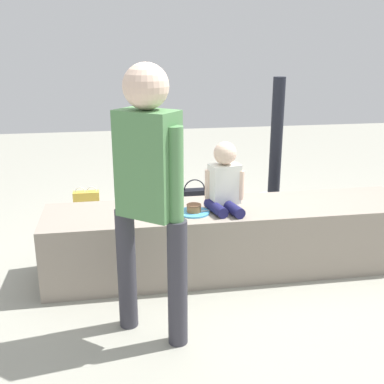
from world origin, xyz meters
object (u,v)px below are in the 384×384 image
(cake_box_white, at_px, (271,201))
(handbag_black_leather, at_px, (194,199))
(gift_bag, at_px, (87,206))
(party_cup_red, at_px, (133,240))
(child_seated, at_px, (225,180))
(adult_standing, at_px, (149,182))
(water_bottle_near_gift, at_px, (186,227))
(water_bottle_far_side, at_px, (203,220))
(cake_plate, at_px, (194,210))

(cake_box_white, distance_m, handbag_black_leather, 0.80)
(gift_bag, distance_m, party_cup_red, 0.77)
(child_seated, xyz_separation_m, cake_box_white, (0.82, 1.33, -0.64))
(child_seated, height_order, cake_box_white, child_seated)
(adult_standing, relative_size, handbag_black_leather, 4.74)
(water_bottle_near_gift, height_order, water_bottle_far_side, water_bottle_near_gift)
(gift_bag, bearing_deg, party_cup_red, -58.27)
(adult_standing, height_order, cake_plate, adult_standing)
(child_seated, relative_size, party_cup_red, 4.97)
(adult_standing, bearing_deg, water_bottle_far_side, 69.10)
(party_cup_red, distance_m, handbag_black_leather, 1.03)
(child_seated, xyz_separation_m, water_bottle_near_gift, (-0.17, 0.67, -0.61))
(party_cup_red, relative_size, handbag_black_leather, 0.30)
(adult_standing, bearing_deg, gift_bag, 103.31)
(water_bottle_near_gift, distance_m, water_bottle_far_side, 0.24)
(adult_standing, height_order, water_bottle_far_side, adult_standing)
(child_seated, distance_m, cake_plate, 0.30)
(cake_plate, xyz_separation_m, party_cup_red, (-0.41, 0.62, -0.46))
(water_bottle_near_gift, relative_size, water_bottle_far_side, 1.11)
(child_seated, xyz_separation_m, cake_plate, (-0.23, -0.05, -0.19))
(child_seated, xyz_separation_m, gift_bag, (-1.04, 1.22, -0.56))
(child_seated, height_order, adult_standing, adult_standing)
(cake_plate, height_order, water_bottle_near_gift, cake_plate)
(cake_plate, bearing_deg, child_seated, 13.12)
(cake_box_white, relative_size, handbag_black_leather, 0.88)
(child_seated, bearing_deg, cake_box_white, 58.39)
(cake_plate, distance_m, party_cup_red, 0.88)
(water_bottle_far_side, distance_m, handbag_black_leather, 0.52)
(cake_plate, bearing_deg, cake_box_white, 52.90)
(party_cup_red, bearing_deg, adult_standing, -87.65)
(water_bottle_far_side, bearing_deg, cake_plate, -104.65)
(gift_bag, xyz_separation_m, water_bottle_far_side, (1.04, -0.39, -0.06))
(adult_standing, xyz_separation_m, cake_box_white, (1.40, 2.03, -0.87))
(gift_bag, xyz_separation_m, water_bottle_near_gift, (0.87, -0.55, -0.05))
(cake_plate, distance_m, handbag_black_leather, 1.48)
(adult_standing, xyz_separation_m, water_bottle_far_side, (0.59, 1.54, -0.84))
(child_seated, relative_size, gift_bag, 1.42)
(child_seated, distance_m, water_bottle_near_gift, 0.92)
(child_seated, bearing_deg, adult_standing, -129.57)
(cake_plate, bearing_deg, handbag_black_leather, 80.07)
(party_cup_red, bearing_deg, cake_plate, -56.72)
(cake_plate, relative_size, water_bottle_near_gift, 1.07)
(gift_bag, bearing_deg, child_seated, -49.63)
(gift_bag, relative_size, party_cup_red, 3.50)
(cake_plate, distance_m, water_bottle_far_side, 1.01)
(child_seated, bearing_deg, cake_plate, -166.88)
(cake_plate, bearing_deg, party_cup_red, 123.28)
(gift_bag, distance_m, water_bottle_near_gift, 1.03)
(gift_bag, height_order, party_cup_red, gift_bag)
(adult_standing, distance_m, water_bottle_near_gift, 1.66)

